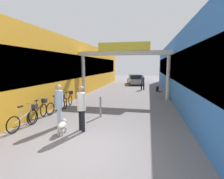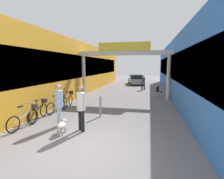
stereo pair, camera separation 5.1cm
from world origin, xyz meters
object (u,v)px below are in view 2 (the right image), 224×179
object	(u,v)px
bicycle_black_second	(39,110)
bollard_post_metal	(100,106)
bicycle_red_farthest	(68,100)
dog_on_leash	(62,125)
bicycle_blue_third	(57,104)
pedestrian_carrying_crate	(143,81)
pedestrian_with_dog	(81,105)
pedestrian_companion	(59,102)
bicycle_silver_nearest	(25,117)
parked_car_silver	(136,80)
cafe_chair_black_nearer	(159,91)

from	to	relation	value
bicycle_black_second	bollard_post_metal	size ratio (longest dim) A/B	1.59
bicycle_black_second	bicycle_red_farthest	bearing A→B (deg)	85.43
dog_on_leash	bollard_post_metal	bearing A→B (deg)	70.74
bicycle_blue_third	pedestrian_carrying_crate	bearing A→B (deg)	66.70
bicycle_black_second	bicycle_blue_third	bearing A→B (deg)	80.52
bollard_post_metal	pedestrian_carrying_crate	bearing A→B (deg)	80.39
pedestrian_with_dog	pedestrian_companion	xyz separation A→B (m)	(-1.11, 0.29, 0.00)
dog_on_leash	bicycle_red_farthest	size ratio (longest dim) A/B	0.42
bicycle_blue_third	bicycle_black_second	bearing A→B (deg)	-99.48
bicycle_silver_nearest	bicycle_red_farthest	xyz separation A→B (m)	(0.04, 3.89, 0.00)
pedestrian_with_dog	bicycle_silver_nearest	bearing A→B (deg)	-176.21
pedestrian_with_dog	parked_car_silver	world-z (taller)	pedestrian_with_dog
pedestrian_companion	dog_on_leash	world-z (taller)	pedestrian_companion
pedestrian_carrying_crate	pedestrian_companion	bearing A→B (deg)	-104.25
bicycle_silver_nearest	bicycle_red_farthest	distance (m)	3.89
dog_on_leash	parked_car_silver	size ratio (longest dim) A/B	0.17
pedestrian_with_dog	bicycle_blue_third	world-z (taller)	pedestrian_with_dog
pedestrian_carrying_crate	cafe_chair_black_nearer	world-z (taller)	pedestrian_carrying_crate
pedestrian_with_dog	bicycle_blue_third	size ratio (longest dim) A/B	1.07
pedestrian_with_dog	parked_car_silver	size ratio (longest dim) A/B	0.42
bicycle_silver_nearest	bollard_post_metal	world-z (taller)	bollard_post_metal
parked_car_silver	pedestrian_carrying_crate	bearing A→B (deg)	-77.19
bicycle_blue_third	bollard_post_metal	size ratio (longest dim) A/B	1.59
dog_on_leash	parked_car_silver	xyz separation A→B (m)	(1.42, 18.09, 0.33)
dog_on_leash	bicycle_silver_nearest	distance (m)	1.80
pedestrian_with_dog	pedestrian_carrying_crate	world-z (taller)	pedestrian_with_dog
cafe_chair_black_nearer	pedestrian_carrying_crate	bearing A→B (deg)	108.32
dog_on_leash	bicycle_black_second	xyz separation A→B (m)	(-1.95, 1.44, 0.12)
dog_on_leash	bicycle_black_second	bearing A→B (deg)	143.54
bicycle_red_farthest	dog_on_leash	bearing A→B (deg)	-67.17
pedestrian_carrying_crate	cafe_chair_black_nearer	xyz separation A→B (m)	(1.40, -4.22, -0.35)
pedestrian_carrying_crate	parked_car_silver	xyz separation A→B (m)	(-1.19, 5.24, -0.25)
pedestrian_companion	bicycle_silver_nearest	world-z (taller)	pedestrian_companion
bicycle_blue_third	parked_car_silver	size ratio (longest dim) A/B	0.39
pedestrian_companion	bollard_post_metal	world-z (taller)	pedestrian_companion
pedestrian_with_dog	cafe_chair_black_nearer	xyz separation A→B (m)	(3.37, 8.23, -0.50)
pedestrian_with_dog	bicycle_silver_nearest	distance (m)	2.50
pedestrian_carrying_crate	bicycle_blue_third	bearing A→B (deg)	-113.30
dog_on_leash	bollard_post_metal	distance (m)	2.57
pedestrian_companion	bollard_post_metal	bearing A→B (deg)	52.59
dog_on_leash	bicycle_red_farthest	xyz separation A→B (m)	(-1.74, 4.13, 0.12)
bollard_post_metal	cafe_chair_black_nearer	bearing A→B (deg)	62.97
bicycle_silver_nearest	bicycle_black_second	bearing A→B (deg)	98.14
bicycle_silver_nearest	bicycle_red_farthest	bearing A→B (deg)	89.39
bicycle_silver_nearest	parked_car_silver	size ratio (longest dim) A/B	0.39
pedestrian_companion	bicycle_red_farthest	world-z (taller)	pedestrian_companion
pedestrian_companion	bicycle_black_second	xyz separation A→B (m)	(-1.48, 0.76, -0.60)
pedestrian_with_dog	bicycle_black_second	xyz separation A→B (m)	(-2.59, 1.05, -0.60)
bicycle_red_farthest	bollard_post_metal	bearing A→B (deg)	-33.51
bicycle_silver_nearest	bollard_post_metal	distance (m)	3.42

